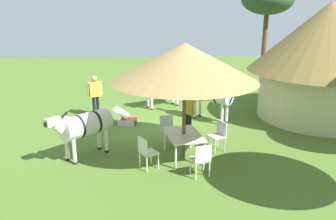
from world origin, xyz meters
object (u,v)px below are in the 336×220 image
Objects in this scene: patio_dining_table at (184,136)px; guest_beside_umbrella at (189,109)px; patio_chair_near_lawn at (201,158)px; patio_chair_near_hut at (146,151)px; patio_chair_west_end at (168,127)px; thatched_hut at (326,56)px; zebra_nearest_camera at (84,125)px; standing_watcher at (95,92)px; shade_umbrella at (185,62)px; striped_lounge_chair at (126,118)px; acacia_tree_behind_hut at (268,0)px; zebra_toward_hut at (210,94)px; patio_chair_east_end at (219,134)px; zebra_by_umbrella at (164,84)px.

guest_beside_umbrella is at bearing 170.54° from patio_dining_table.
patio_chair_near_hut is at bearing 142.53° from patio_chair_near_lawn.
patio_dining_table is 1.26m from patio_chair_near_lawn.
thatched_hut is at bearing -176.92° from patio_chair_west_end.
thatched_hut is 9.27m from zebra_nearest_camera.
patio_dining_table is at bearing -139.92° from zebra_nearest_camera.
guest_beside_umbrella is at bearing 123.84° from standing_watcher.
shade_umbrella is 2.60× the size of guest_beside_umbrella.
striped_lounge_chair is at bearing -85.12° from thatched_hut.
patio_dining_table is 5.15m from standing_watcher.
striped_lounge_chair is 9.70m from acacia_tree_behind_hut.
zebra_toward_hut reaches higher than zebra_nearest_camera.
zebra_nearest_camera is (3.52, -8.46, -1.44)m from thatched_hut.
patio_chair_near_hut is at bearing -58.04° from patio_dining_table.
zebra_toward_hut is at bearing 62.33° from patio_chair_near_lawn.
striped_lounge_chair is at bearing 101.00° from patio_chair_near_lawn.
zebra_nearest_camera is (-0.19, -2.83, -1.83)m from shade_umbrella.
patio_dining_table is 3.63m from striped_lounge_chair.
patio_chair_east_end and patio_chair_near_hut have the same top height.
patio_dining_table is at bearing -157.75° from zebra_toward_hut.
patio_chair_west_end is at bearing -34.57° from acacia_tree_behind_hut.
patio_chair_west_end is at bearing -28.23° from zebra_by_umbrella.
zebra_by_umbrella is (-4.22, -0.02, 0.46)m from patio_chair_west_end.
patio_dining_table is 0.97× the size of standing_watcher.
guest_beside_umbrella is 4.12m from standing_watcher.
zebra_toward_hut is (-4.63, 0.88, 0.50)m from patio_chair_near_lawn.
acacia_tree_behind_hut reaches higher than patio_chair_near_hut.
patio_chair_near_lawn is 0.53× the size of zebra_nearest_camera.
patio_chair_near_hut is (4.37, -6.69, -1.88)m from thatched_hut.
zebra_nearest_camera is at bearing -8.02° from striped_lounge_chair.
patio_dining_table is 1.26m from patio_chair_west_end.
shade_umbrella is at bearing 90.00° from patio_chair_near_hut.
patio_chair_near_lawn is at bearing 129.94° from patio_chair_east_end.
zebra_toward_hut reaches higher than patio_chair_near_hut.
zebra_toward_hut reaches higher than guest_beside_umbrella.
zebra_toward_hut is at bearing 148.72° from standing_watcher.
patio_chair_near_lawn is 1.00× the size of patio_chair_west_end.
patio_dining_table is 1.87m from guest_beside_umbrella.
zebra_by_umbrella is at bearing -57.50° from acacia_tree_behind_hut.
zebra_by_umbrella reaches higher than patio_chair_east_end.
striped_lounge_chair is at bearing -148.30° from patio_dining_table.
zebra_by_umbrella is 2.58m from zebra_toward_hut.
patio_chair_east_end is at bearing -140.51° from zebra_toward_hut.
patio_chair_east_end is at bearing -55.17° from thatched_hut.
patio_chair_east_end is at bearing 50.06° from patio_chair_near_lawn.
patio_chair_east_end is at bearing -130.62° from zebra_nearest_camera.
thatched_hut is at bearing 123.39° from patio_dining_table.
standing_watcher is 1.84× the size of striped_lounge_chair.
zebra_toward_hut is (-2.87, 0.13, 0.50)m from patio_chair_east_end.
patio_chair_near_lawn is 3.51m from zebra_nearest_camera.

